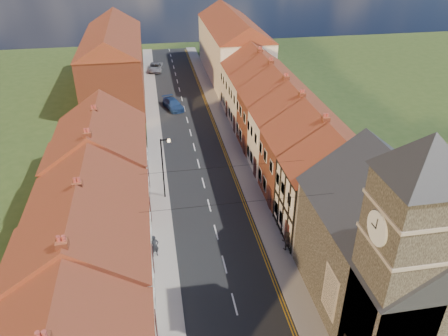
# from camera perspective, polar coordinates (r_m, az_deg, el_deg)

# --- Properties ---
(road) EXTENTS (7.00, 90.00, 0.02)m
(road) POSITION_cam_1_polar(r_m,az_deg,el_deg) (50.38, -3.91, 2.73)
(road) COLOR black
(road) RESTS_ON ground
(pavement_left) EXTENTS (1.80, 90.00, 0.12)m
(pavement_left) POSITION_cam_1_polar(r_m,az_deg,el_deg) (50.17, -8.91, 2.37)
(pavement_left) COLOR #A59C96
(pavement_left) RESTS_ON ground
(pavement_right) EXTENTS (1.80, 90.00, 0.12)m
(pavement_right) POSITION_cam_1_polar(r_m,az_deg,el_deg) (50.93, 1.01, 3.18)
(pavement_right) COLOR #A59C96
(pavement_right) RESTS_ON ground
(church) EXTENTS (11.25, 14.25, 15.20)m
(church) POSITION_cam_1_polar(r_m,az_deg,el_deg) (28.27, 21.90, -9.49)
(church) COLOR black
(church) RESTS_ON ground
(cottage_r_tudor) EXTENTS (8.30, 5.20, 9.00)m
(cottage_r_tudor) POSITION_cam_1_polar(r_m,az_deg,el_deg) (35.68, 14.10, -2.15)
(cottage_r_tudor) COLOR white
(cottage_r_tudor) RESTS_ON ground
(cottage_r_white_near) EXTENTS (8.30, 6.00, 9.00)m
(cottage_r_white_near) POSITION_cam_1_polar(r_m,az_deg,el_deg) (40.00, 11.23, 1.85)
(cottage_r_white_near) COLOR #98422C
(cottage_r_white_near) RESTS_ON ground
(cottage_r_cream_mid) EXTENTS (8.30, 5.20, 9.00)m
(cottage_r_cream_mid) POSITION_cam_1_polar(r_m,az_deg,el_deg) (44.54, 8.88, 5.05)
(cottage_r_cream_mid) COLOR white
(cottage_r_cream_mid) RESTS_ON ground
(cottage_r_pink) EXTENTS (8.30, 6.00, 9.00)m
(cottage_r_pink) POSITION_cam_1_polar(r_m,az_deg,el_deg) (49.26, 6.96, 7.63)
(cottage_r_pink) COLOR #98422C
(cottage_r_pink) RESTS_ON ground
(cottage_r_white_far) EXTENTS (8.30, 5.20, 9.00)m
(cottage_r_white_far) POSITION_cam_1_polar(r_m,az_deg,el_deg) (54.10, 5.36, 9.76)
(cottage_r_white_far) COLOR white
(cottage_r_white_far) RESTS_ON ground
(cottage_r_cream_far) EXTENTS (8.30, 6.00, 9.00)m
(cottage_r_cream_far) POSITION_cam_1_polar(r_m,az_deg,el_deg) (59.04, 4.01, 11.52)
(cottage_r_cream_far) COLOR white
(cottage_r_cream_far) RESTS_ON ground
(cottage_l_cream) EXTENTS (8.30, 6.30, 9.10)m
(cottage_l_cream) POSITION_cam_1_polar(r_m,az_deg,el_deg) (27.71, -18.07, -13.26)
(cottage_l_cream) COLOR white
(cottage_l_cream) RESTS_ON ground
(cottage_l_white) EXTENTS (8.30, 6.90, 8.80)m
(cottage_l_white) POSITION_cam_1_polar(r_m,az_deg,el_deg) (32.78, -16.89, -5.91)
(cottage_l_white) COLOR beige
(cottage_l_white) RESTS_ON ground
(cottage_l_brick_mid) EXTENTS (8.30, 5.70, 9.10)m
(cottage_l_brick_mid) POSITION_cam_1_polar(r_m,az_deg,el_deg) (37.84, -16.15, -0.41)
(cottage_l_brick_mid) COLOR #98422C
(cottage_l_brick_mid) RESTS_ON ground
(cottage_l_pink) EXTENTS (8.30, 6.30, 8.80)m
(cottage_l_pink) POSITION_cam_1_polar(r_m,az_deg,el_deg) (43.03, -15.57, 3.21)
(cottage_l_pink) COLOR beige
(cottage_l_pink) RESTS_ON ground
(block_right_far) EXTENTS (8.30, 24.20, 10.50)m
(block_right_far) POSITION_cam_1_polar(r_m,az_deg,el_deg) (73.20, 1.14, 15.81)
(block_right_far) COLOR white
(block_right_far) RESTS_ON ground
(block_left_far) EXTENTS (8.30, 24.20, 10.50)m
(block_left_far) POSITION_cam_1_polar(r_m,az_deg,el_deg) (67.25, -14.22, 13.70)
(block_left_far) COLOR #98422C
(block_left_far) RESTS_ON ground
(lamppost) EXTENTS (0.88, 0.15, 6.00)m
(lamppost) POSITION_cam_1_polar(r_m,az_deg,el_deg) (39.71, -7.90, 0.41)
(lamppost) COLOR black
(lamppost) RESTS_ON pavement_left
(car_far) EXTENTS (3.18, 5.00, 1.35)m
(car_far) POSITION_cam_1_polar(r_m,az_deg,el_deg) (61.21, -6.67, 8.28)
(car_far) COLOR navy
(car_far) RESTS_ON ground
(car_distant) EXTENTS (2.90, 5.15, 1.36)m
(car_distant) POSITION_cam_1_polar(r_m,az_deg,el_deg) (78.17, -8.92, 12.86)
(car_distant) COLOR #9FA0A6
(car_distant) RESTS_ON ground
(pedestrian_left) EXTENTS (0.77, 0.62, 1.84)m
(pedestrian_left) POSITION_cam_1_polar(r_m,az_deg,el_deg) (34.30, -9.05, -10.04)
(pedestrian_left) COLOR #212227
(pedestrian_left) RESTS_ON pavement_left
(pedestrian_right) EXTENTS (0.87, 0.72, 1.62)m
(pedestrian_right) POSITION_cam_1_polar(r_m,az_deg,el_deg) (34.90, 8.20, -9.39)
(pedestrian_right) COLOR #2A2321
(pedestrian_right) RESTS_ON pavement_right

